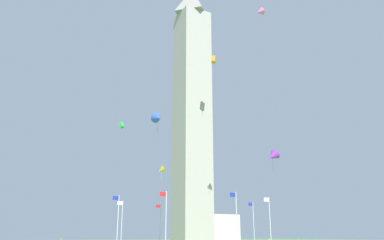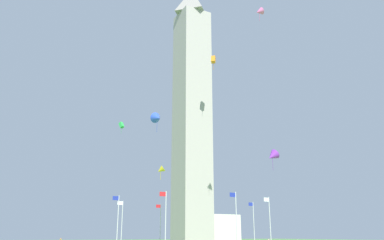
{
  "view_description": "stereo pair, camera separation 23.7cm",
  "coord_description": "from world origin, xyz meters",
  "views": [
    {
      "loc": [
        34.23,
        61.97,
        2.16
      ],
      "look_at": [
        0.0,
        0.0,
        23.15
      ],
      "focal_mm": 36.36,
      "sensor_mm": 36.0,
      "label": 1
    },
    {
      "loc": [
        34.02,
        62.09,
        2.16
      ],
      "look_at": [
        0.0,
        0.0,
        23.15
      ],
      "focal_mm": 36.36,
      "sensor_mm": 36.0,
      "label": 2
    }
  ],
  "objects": [
    {
      "name": "kite_purple_delta",
      "position": [
        -3.84,
        17.9,
        13.43
      ],
      "size": [
        2.09,
        1.64,
        3.18
      ],
      "color": "purple"
    },
    {
      "name": "kite_orange_box",
      "position": [
        1.22,
        9.93,
        31.32
      ],
      "size": [
        1.21,
        1.23,
        2.62
      ],
      "color": "orange"
    },
    {
      "name": "kite_blue_delta",
      "position": [
        14.0,
        15.74,
        17.34
      ],
      "size": [
        1.51,
        1.72,
        2.89
      ],
      "color": "blue"
    },
    {
      "name": "distant_building",
      "position": [
        -42.48,
        -66.07,
        4.68
      ],
      "size": [
        20.49,
        14.55,
        9.36
      ],
      "color": "beige",
      "rests_on": "ground"
    },
    {
      "name": "flagpole_ne",
      "position": [
        9.67,
        9.61,
        4.57
      ],
      "size": [
        1.12,
        0.14,
        8.35
      ],
      "color": "silver",
      "rests_on": "ground"
    },
    {
      "name": "flagpole_nw",
      "position": [
        9.67,
        -9.61,
        4.57
      ],
      "size": [
        1.12,
        0.14,
        8.35
      ],
      "color": "silver",
      "rests_on": "ground"
    },
    {
      "name": "flagpole_s",
      "position": [
        -13.53,
        0.0,
        4.57
      ],
      "size": [
        1.12,
        0.14,
        8.35
      ],
      "color": "silver",
      "rests_on": "ground"
    },
    {
      "name": "flagpole_se",
      "position": [
        -9.55,
        9.61,
        4.57
      ],
      "size": [
        1.12,
        0.14,
        8.35
      ],
      "color": "silver",
      "rests_on": "ground"
    },
    {
      "name": "flagpole_w",
      "position": [
        0.06,
        -13.59,
        4.57
      ],
      "size": [
        1.12,
        0.14,
        8.35
      ],
      "color": "silver",
      "rests_on": "ground"
    },
    {
      "name": "flagpole_e",
      "position": [
        0.06,
        13.59,
        4.57
      ],
      "size": [
        1.12,
        0.14,
        8.35
      ],
      "color": "silver",
      "rests_on": "ground"
    },
    {
      "name": "flagpole_n",
      "position": [
        13.65,
        0.0,
        4.57
      ],
      "size": [
        1.12,
        0.14,
        8.35
      ],
      "color": "silver",
      "rests_on": "ground"
    },
    {
      "name": "flagpole_sw",
      "position": [
        -9.55,
        -9.61,
        4.57
      ],
      "size": [
        1.12,
        0.14,
        8.35
      ],
      "color": "silver",
      "rests_on": "ground"
    },
    {
      "name": "obelisk_monument",
      "position": [
        0.0,
        0.0,
        25.94
      ],
      "size": [
        5.71,
        5.71,
        51.87
      ],
      "color": "#A8A399",
      "rests_on": "ground"
    },
    {
      "name": "kite_green_box",
      "position": [
        13.83,
        0.03,
        20.25
      ],
      "size": [
        0.9,
        1.11,
        2.11
      ],
      "color": "green"
    },
    {
      "name": "kite_pink_delta",
      "position": [
        4.22,
        26.39,
        30.8
      ],
      "size": [
        1.43,
        1.25,
        2.0
      ],
      "color": "pink"
    },
    {
      "name": "kite_yellow_delta",
      "position": [
        15.84,
        21.4,
        9.33
      ],
      "size": [
        1.35,
        1.27,
        1.7
      ],
      "color": "yellow"
    }
  ]
}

